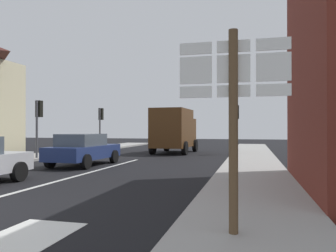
% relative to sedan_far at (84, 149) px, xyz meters
% --- Properties ---
extents(ground_plane, '(80.00, 80.00, 0.00)m').
position_rel_sedan_far_xyz_m(ground_plane, '(1.45, 1.29, -0.76)').
color(ground_plane, black).
extents(sidewalk_right, '(2.58, 44.00, 0.14)m').
position_rel_sedan_far_xyz_m(sidewalk_right, '(7.60, -0.71, -0.69)').
color(sidewalk_right, '#9E9B96').
rests_on(sidewalk_right, ground).
extents(lane_centre_stripe, '(0.16, 12.00, 0.01)m').
position_rel_sedan_far_xyz_m(lane_centre_stripe, '(1.45, -2.71, -0.75)').
color(lane_centre_stripe, silver).
rests_on(lane_centre_stripe, ground).
extents(lane_turn_arrow, '(1.20, 2.20, 0.01)m').
position_rel_sedan_far_xyz_m(lane_turn_arrow, '(4.13, -9.71, -0.75)').
color(lane_turn_arrow, silver).
rests_on(lane_turn_arrow, ground).
extents(sedan_far, '(2.09, 4.26, 1.47)m').
position_rel_sedan_far_xyz_m(sedan_far, '(0.00, 0.00, 0.00)').
color(sedan_far, navy).
rests_on(sedan_far, ground).
extents(delivery_truck, '(2.61, 5.06, 3.05)m').
position_rel_sedan_far_xyz_m(delivery_truck, '(2.33, 8.63, 0.89)').
color(delivery_truck, '#4C2D14').
rests_on(delivery_truck, ground).
extents(route_sign_post, '(1.66, 0.14, 3.20)m').
position_rel_sedan_far_xyz_m(route_sign_post, '(7.31, -8.95, 1.24)').
color(route_sign_post, brown).
rests_on(route_sign_post, ground).
extents(traffic_light_far_left, '(0.30, 0.49, 3.29)m').
position_rel_sedan_far_xyz_m(traffic_light_far_left, '(-3.70, 9.58, 1.67)').
color(traffic_light_far_left, '#47474C').
rests_on(traffic_light_far_left, ground).
extents(traffic_light_far_right, '(0.30, 0.49, 3.26)m').
position_rel_sedan_far_xyz_m(traffic_light_far_right, '(6.61, 8.46, 1.65)').
color(traffic_light_far_right, '#47474C').
rests_on(traffic_light_far_right, ground).
extents(traffic_light_near_left, '(0.30, 0.49, 3.24)m').
position_rel_sedan_far_xyz_m(traffic_light_near_left, '(-3.70, 1.85, 1.64)').
color(traffic_light_near_left, '#47474C').
rests_on(traffic_light_near_left, ground).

